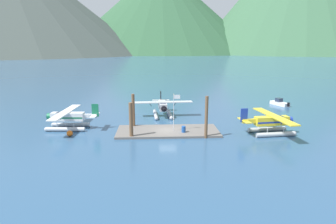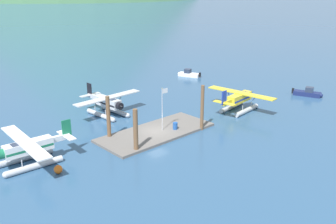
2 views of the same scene
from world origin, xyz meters
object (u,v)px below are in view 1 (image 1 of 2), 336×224
seaplane_yellow_stbd_aft (272,123)px  seaplane_white_port_fwd (68,119)px  mooring_buoy (70,133)px  flagpole (175,108)px  boat_white_open_east (279,103)px  seaplane_silver_bow_centre (163,108)px  fuel_drum (184,129)px

seaplane_yellow_stbd_aft → seaplane_white_port_fwd: bearing=172.4°
mooring_buoy → seaplane_yellow_stbd_aft: 28.21m
flagpole → boat_white_open_east: size_ratio=1.16×
seaplane_silver_bow_centre → seaplane_white_port_fwd: (-14.39, -7.31, 0.00)m
mooring_buoy → seaplane_yellow_stbd_aft: seaplane_yellow_stbd_aft is taller
mooring_buoy → seaplane_yellow_stbd_aft: size_ratio=0.08×
seaplane_white_port_fwd → boat_white_open_east: bearing=22.0°
flagpole → boat_white_open_east: 30.07m
boat_white_open_east → fuel_drum: bearing=-139.0°
flagpole → seaplane_white_port_fwd: flagpole is taller
fuel_drum → mooring_buoy: (-15.78, -0.14, -0.33)m
seaplane_white_port_fwd → flagpole: bearing=-9.3°
seaplane_yellow_stbd_aft → seaplane_white_port_fwd: (-29.42, 3.91, 0.00)m
flagpole → mooring_buoy: size_ratio=6.50×
mooring_buoy → boat_white_open_east: size_ratio=0.18×
mooring_buoy → seaplane_yellow_stbd_aft: (28.18, -0.30, 1.16)m
flagpole → mooring_buoy: bearing=-175.9°
seaplane_silver_bow_centre → seaplane_white_port_fwd: bearing=-153.0°
boat_white_open_east → seaplane_silver_bow_centre: bearing=-161.0°
seaplane_silver_bow_centre → seaplane_yellow_stbd_aft: size_ratio=1.00×
seaplane_white_port_fwd → mooring_buoy: bearing=-71.1°
fuel_drum → mooring_buoy: fuel_drum is taller
mooring_buoy → seaplane_white_port_fwd: bearing=108.9°
seaplane_white_port_fwd → boat_white_open_east: seaplane_white_port_fwd is taller
boat_white_open_east → mooring_buoy: bearing=-152.9°
fuel_drum → seaplane_silver_bow_centre: seaplane_silver_bow_centre is taller
fuel_drum → seaplane_white_port_fwd: seaplane_white_port_fwd is taller
boat_white_open_east → flagpole: bearing=-141.8°
fuel_drum → seaplane_yellow_stbd_aft: seaplane_yellow_stbd_aft is taller
flagpole → seaplane_silver_bow_centre: bearing=98.2°
mooring_buoy → boat_white_open_east: (38.08, 19.52, 0.08)m
fuel_drum → seaplane_silver_bow_centre: bearing=103.7°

